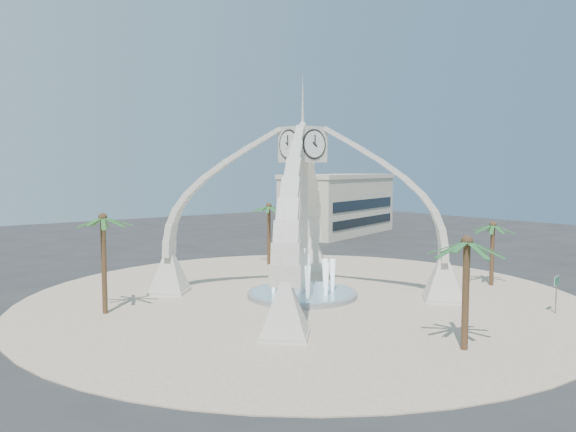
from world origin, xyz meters
TOP-DOWN VIEW (x-y plane):
  - ground at (0.00, 0.00)m, footprint 140.00×140.00m
  - plaza at (0.00, 0.00)m, footprint 40.00×40.00m
  - clock_tower at (-0.00, -0.00)m, footprint 17.94×17.94m
  - fountain at (0.00, 0.00)m, footprint 8.00×8.00m
  - building_ne at (30.00, 28.00)m, footprint 21.87×14.17m
  - palm_east at (14.44, -6.29)m, footprint 4.15×4.15m
  - palm_west at (-13.08, 4.08)m, footprint 4.45×4.45m
  - palm_north at (6.23, 12.64)m, footprint 4.17×4.17m
  - palm_south at (-1.14, -14.49)m, footprint 3.93×3.93m
  - street_sign at (9.72, -13.82)m, footprint 0.94×0.21m

SIDE VIEW (x-z plane):
  - ground at x=0.00m, z-range 0.00..0.00m
  - plaza at x=0.00m, z-range 0.00..0.06m
  - fountain at x=0.00m, z-range -1.52..2.10m
  - street_sign at x=9.72m, z-range 0.56..3.16m
  - building_ne at x=30.00m, z-range 0.01..8.61m
  - palm_east at x=14.44m, z-range 2.06..7.63m
  - palm_south at x=-1.14m, z-range 2.40..8.78m
  - palm_north at x=6.23m, z-range 2.45..8.90m
  - palm_west at x=-13.08m, z-range 2.68..9.62m
  - clock_tower at x=0.00m, z-range -1.66..14.64m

